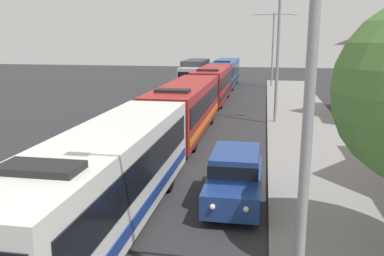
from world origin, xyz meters
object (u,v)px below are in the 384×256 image
Objects in this scene: bus_second_in_line at (186,107)px; white_suv at (235,175)px; streetlamp_far at (273,42)px; streetlamp_near at (310,81)px; box_truck_oncoming at (195,73)px; bus_lead at (107,176)px; streetlamp_mid at (278,41)px; bus_middle at (212,83)px; bus_fourth_in_line at (225,72)px.

bus_second_in_line reaches higher than white_suv.
white_suv is 34.72m from streetlamp_far.
streetlamp_far is (0.00, 40.80, 0.10)m from streetlamp_near.
streetlamp_far is at bearing 12.76° from box_truck_oncoming.
bus_lead is at bearing 145.56° from streetlamp_near.
streetlamp_mid is 20.41m from streetlamp_far.
bus_middle is 10.34m from box_truck_oncoming.
white_suv is 33.21m from box_truck_oncoming.
streetlamp_near is at bearing -75.06° from white_suv.
streetlamp_near is (5.40, -29.04, 3.38)m from bus_middle.
bus_lead is at bearing -144.16° from white_suv.
streetlamp_near is at bearing -90.00° from streetlamp_far.
streetlamp_mid is at bearing 90.00° from streetlamp_near.
white_suv is at bearing -80.73° from bus_middle.
bus_second_in_line is 10.63m from white_suv.
streetlamp_mid is (5.40, 4.09, 3.86)m from bus_second_in_line.
streetlamp_far is (5.40, 11.77, 3.48)m from bus_middle.
streetlamp_far is at bearing 87.17° from white_suv.
streetlamp_near is at bearing -79.47° from bus_middle.
box_truck_oncoming is 9.56m from streetlamp_far.
box_truck_oncoming is at bearing 115.27° from streetlamp_mid.
bus_fourth_in_line is at bearing 90.00° from bus_lead.
bus_middle is 22.98m from white_suv.
bus_lead is 7.37m from streetlamp_near.
bus_middle is 1.34× the size of streetlamp_near.
bus_fourth_in_line is at bearing 97.49° from streetlamp_near.
bus_second_in_line is 12.72m from bus_middle.
white_suv is (3.70, -9.94, -0.66)m from bus_second_in_line.
bus_lead is 1.13× the size of bus_middle.
bus_second_in_line is 2.55× the size of white_suv.
bus_fourth_in_line is 2.61× the size of white_suv.
bus_middle is 10.89m from streetlamp_mid.
streetlamp_mid is at bearing -64.73° from box_truck_oncoming.
streetlamp_near is 0.97× the size of streetlamp_far.
streetlamp_far reaches higher than box_truck_oncoming.
white_suv is (3.70, -34.71, -0.66)m from bus_fourth_in_line.
bus_lead is at bearing -90.00° from bus_fourth_in_line.
bus_fourth_in_line is at bearing 34.21° from box_truck_oncoming.
bus_lead reaches higher than box_truck_oncoming.
bus_fourth_in_line is at bearing 90.00° from bus_middle.
streetlamp_mid is (1.70, 14.03, 4.52)m from white_suv.
streetlamp_near reaches higher than bus_middle.
bus_second_in_line is at bearing -90.00° from bus_middle.
box_truck_oncoming is 1.02× the size of streetlamp_far.
streetlamp_near is at bearing -34.44° from bus_lead.
bus_second_in_line is at bearing -81.66° from box_truck_oncoming.
box_truck_oncoming is at bearing 102.63° from streetlamp_near.
box_truck_oncoming is (-3.30, 9.80, 0.03)m from bus_middle.
bus_second_in_line and bus_middle have the same top height.
bus_middle is 12.04m from bus_fourth_in_line.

